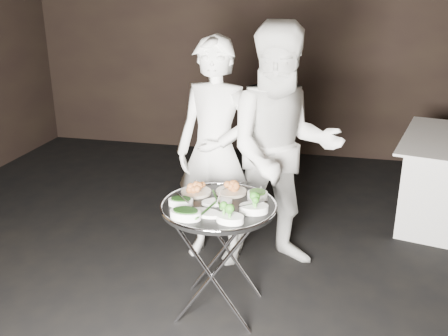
% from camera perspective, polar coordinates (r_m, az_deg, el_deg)
% --- Properties ---
extents(floor, '(6.00, 7.00, 0.05)m').
position_cam_1_polar(floor, '(3.47, -4.07, -16.26)').
color(floor, black).
rests_on(floor, ground).
extents(wall_back, '(6.00, 0.05, 3.00)m').
position_cam_1_polar(wall_back, '(6.27, 5.16, 15.11)').
color(wall_back, black).
rests_on(wall_back, floor).
extents(tray_stand, '(0.51, 0.43, 0.74)m').
position_cam_1_polar(tray_stand, '(3.24, -0.60, -9.78)').
color(tray_stand, silver).
rests_on(tray_stand, floor).
extents(serving_tray, '(0.72, 0.72, 0.04)m').
position_cam_1_polar(serving_tray, '(3.09, -0.62, -4.39)').
color(serving_tray, black).
rests_on(serving_tray, tray_stand).
extents(potato_plate_a, '(0.20, 0.20, 0.07)m').
position_cam_1_polar(potato_plate_a, '(3.24, -3.21, -2.39)').
color(potato_plate_a, beige).
rests_on(potato_plate_a, serving_tray).
extents(potato_plate_b, '(0.20, 0.20, 0.07)m').
position_cam_1_polar(potato_plate_b, '(3.24, 0.82, -2.34)').
color(potato_plate_b, beige).
rests_on(potato_plate_b, serving_tray).
extents(greens_bowl, '(0.13, 0.13, 0.08)m').
position_cam_1_polar(greens_bowl, '(3.15, 3.85, -3.02)').
color(greens_bowl, white).
rests_on(greens_bowl, serving_tray).
extents(asparagus_plate_a, '(0.22, 0.17, 0.04)m').
position_cam_1_polar(asparagus_plate_a, '(3.09, -0.81, -3.79)').
color(asparagus_plate_a, white).
rests_on(asparagus_plate_a, serving_tray).
extents(asparagus_plate_b, '(0.21, 0.14, 0.04)m').
position_cam_1_polar(asparagus_plate_b, '(2.95, -2.09, -5.04)').
color(asparagus_plate_b, white).
rests_on(asparagus_plate_b, serving_tray).
extents(spinach_bowl_a, '(0.17, 0.12, 0.06)m').
position_cam_1_polar(spinach_bowl_a, '(3.08, -4.95, -3.77)').
color(spinach_bowl_a, white).
rests_on(spinach_bowl_a, serving_tray).
extents(spinach_bowl_b, '(0.19, 0.13, 0.08)m').
position_cam_1_polar(spinach_bowl_b, '(2.90, -4.42, -5.15)').
color(spinach_bowl_b, white).
rests_on(spinach_bowl_b, serving_tray).
extents(broccoli_bowl_a, '(0.20, 0.16, 0.07)m').
position_cam_1_polar(broccoli_bowl_a, '(2.98, 3.43, -4.47)').
color(broccoli_bowl_a, white).
rests_on(broccoli_bowl_a, serving_tray).
extents(broccoli_bowl_b, '(0.17, 0.13, 0.07)m').
position_cam_1_polar(broccoli_bowl_b, '(2.85, 0.69, -5.63)').
color(broccoli_bowl_b, white).
rests_on(broccoli_bowl_b, serving_tray).
extents(serving_utensils, '(0.58, 0.42, 0.01)m').
position_cam_1_polar(serving_utensils, '(3.12, -0.03, -2.92)').
color(serving_utensils, silver).
rests_on(serving_utensils, serving_tray).
extents(waiter_left, '(0.69, 0.52, 1.72)m').
position_cam_1_polar(waiter_left, '(3.72, -0.98, 1.72)').
color(waiter_left, white).
rests_on(waiter_left, floor).
extents(waiter_right, '(1.05, 0.92, 1.82)m').
position_cam_1_polar(waiter_right, '(3.62, 6.66, 1.96)').
color(waiter_right, white).
rests_on(waiter_right, floor).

